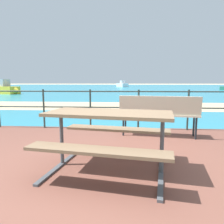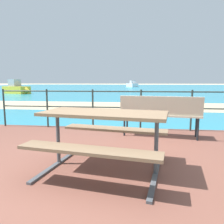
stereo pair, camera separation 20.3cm
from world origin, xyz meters
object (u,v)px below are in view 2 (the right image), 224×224
(picnic_table, at_px, (104,127))
(boat_far, at_px, (17,89))
(park_bench, at_px, (160,112))
(boat_mid, at_px, (132,85))

(picnic_table, xyz_separation_m, boat_far, (-11.77, 17.72, -0.13))
(park_bench, bearing_deg, boat_far, -43.03)
(park_bench, relative_size, boat_far, 0.48)
(boat_mid, xyz_separation_m, boat_far, (-10.84, -28.26, 0.01))
(picnic_table, bearing_deg, boat_far, 133.15)
(boat_mid, distance_m, boat_far, 30.27)
(park_bench, distance_m, boat_mid, 44.23)
(boat_mid, bearing_deg, picnic_table, 156.53)
(picnic_table, bearing_deg, park_bench, 72.80)
(boat_mid, bearing_deg, park_bench, 157.74)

